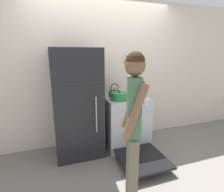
{
  "coord_description": "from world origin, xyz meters",
  "views": [
    {
      "loc": [
        -0.86,
        -3.01,
        1.63
      ],
      "look_at": [
        0.0,
        -0.47,
        0.97
      ],
      "focal_mm": 28.0,
      "sensor_mm": 36.0,
      "label": 1
    }
  ],
  "objects": [
    {
      "name": "dutch_oven_pot",
      "position": [
        0.14,
        -0.45,
        0.95
      ],
      "size": [
        0.32,
        0.28,
        0.15
      ],
      "color": "#237A42",
      "rests_on": "stove_range"
    },
    {
      "name": "utensil_jar",
      "position": [
        0.48,
        -0.19,
        0.95
      ],
      "size": [
        0.09,
        0.09,
        0.27
      ],
      "color": "silver",
      "rests_on": "stove_range"
    },
    {
      "name": "wall_back",
      "position": [
        0.0,
        0.03,
        1.27
      ],
      "size": [
        10.0,
        0.06,
        2.55
      ],
      "color": "beige",
      "rests_on": "ground_plane"
    },
    {
      "name": "person",
      "position": [
        -0.13,
        -1.53,
        0.94
      ],
      "size": [
        0.34,
        0.39,
        1.65
      ],
      "rotation": [
        0.0,
        0.0,
        1.23
      ],
      "color": "#6B6051",
      "rests_on": "ground_plane"
    },
    {
      "name": "refrigerator",
      "position": [
        -0.53,
        -0.32,
        0.85
      ],
      "size": [
        0.73,
        0.66,
        1.7
      ],
      "color": "black",
      "rests_on": "ground_plane"
    },
    {
      "name": "ground_plane",
      "position": [
        0.0,
        0.0,
        0.0
      ],
      "size": [
        14.0,
        14.0,
        0.0
      ],
      "primitive_type": "plane",
      "color": "slate"
    },
    {
      "name": "tea_kettle",
      "position": [
        0.15,
        -0.19,
        0.95
      ],
      "size": [
        0.25,
        0.2,
        0.23
      ],
      "color": "black",
      "rests_on": "stove_range"
    },
    {
      "name": "stove_range",
      "position": [
        0.3,
        -0.36,
        0.44
      ],
      "size": [
        0.73,
        1.35,
        0.89
      ],
      "color": "silver",
      "rests_on": "ground_plane"
    },
    {
      "name": "wall_knife_strip",
      "position": [
        0.56,
        -0.02,
        1.47
      ],
      "size": [
        0.31,
        0.03,
        0.34
      ],
      "color": "brown"
    }
  ]
}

